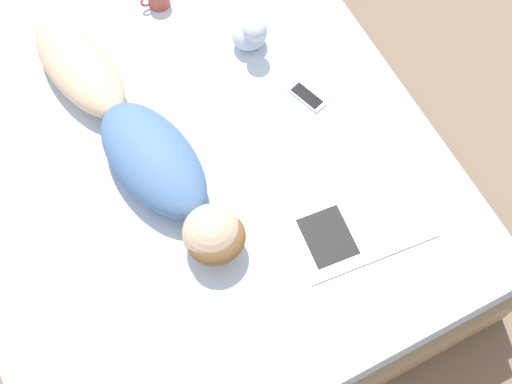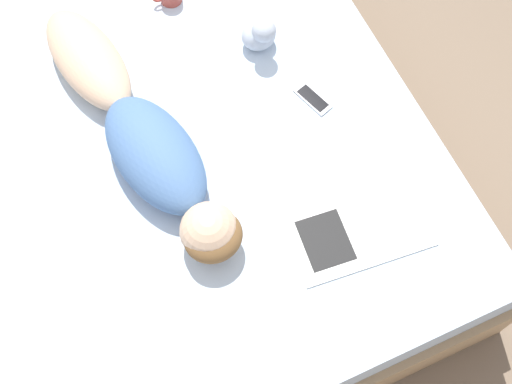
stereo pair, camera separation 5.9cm
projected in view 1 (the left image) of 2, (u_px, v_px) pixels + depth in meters
name	position (u px, v px, depth m)	size (l,w,h in m)	color
ground_plane	(196.00, 209.00, 3.21)	(12.00, 12.00, 0.00)	#7A6651
bed	(191.00, 183.00, 2.97)	(1.86, 2.11, 0.55)	tan
person	(140.00, 143.00, 2.62)	(0.44, 1.30, 0.21)	#DBB28E
open_magazine	(358.00, 225.00, 2.58)	(0.53, 0.34, 0.01)	white
cell_phone	(307.00, 97.00, 2.81)	(0.11, 0.17, 0.01)	silver
plush_toy	(251.00, 34.00, 2.84)	(0.14, 0.16, 0.20)	#B2BCCC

